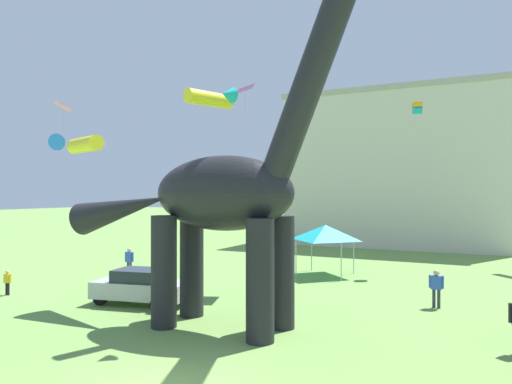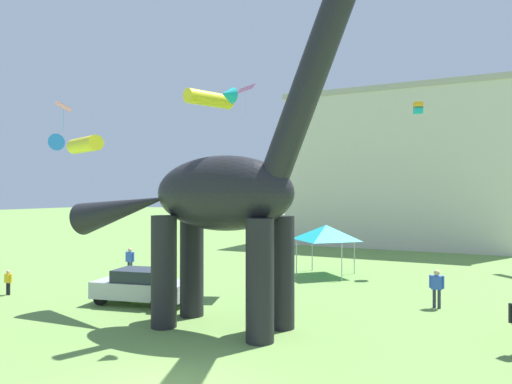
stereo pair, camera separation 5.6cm
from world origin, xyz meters
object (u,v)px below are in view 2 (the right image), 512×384
(kite_apex, at_px, (78,144))
(kite_high_left, at_px, (246,89))
(dinosaur_sculpture, at_px, (221,193))
(kite_mid_right, at_px, (213,98))
(person_far_spectator, at_px, (8,280))
(kite_drifting, at_px, (247,192))
(festival_canopy_tent, at_px, (326,233))
(kite_near_low, at_px, (63,107))
(parked_sedan_left, at_px, (142,286))
(person_near_flyer, at_px, (130,259))
(person_strolling_adult, at_px, (437,285))
(kite_far_right, at_px, (418,108))

(kite_apex, bearing_deg, kite_high_left, 99.52)
(dinosaur_sculpture, xyz_separation_m, kite_mid_right, (-0.19, -0.26, 3.45))
(person_far_spectator, bearing_deg, kite_drifting, -164.07)
(dinosaur_sculpture, height_order, festival_canopy_tent, dinosaur_sculpture)
(kite_high_left, xyz_separation_m, kite_near_low, (-6.06, -8.56, -1.99))
(parked_sedan_left, xyz_separation_m, person_far_spectator, (-7.05, -1.34, -0.08))
(person_far_spectator, height_order, person_near_flyer, person_near_flyer)
(person_strolling_adult, bearing_deg, kite_apex, 112.53)
(parked_sedan_left, bearing_deg, kite_near_low, 160.20)
(person_near_flyer, height_order, kite_drifting, kite_drifting)
(kite_far_right, bearing_deg, person_strolling_adult, -78.05)
(festival_canopy_tent, xyz_separation_m, kite_drifting, (-1.88, -6.58, 2.43))
(person_strolling_adult, distance_m, kite_far_right, 13.35)
(person_near_flyer, height_order, kite_mid_right, kite_mid_right)
(festival_canopy_tent, bearing_deg, kite_mid_right, -91.02)
(parked_sedan_left, bearing_deg, kite_mid_right, -31.87)
(festival_canopy_tent, xyz_separation_m, kite_apex, (-2.10, -16.92, 3.80))
(kite_mid_right, bearing_deg, festival_canopy_tent, 88.98)
(person_near_flyer, xyz_separation_m, kite_far_right, (15.17, 9.02, 9.21))
(kite_mid_right, bearing_deg, person_far_spectator, 177.87)
(person_far_spectator, bearing_deg, person_near_flyer, -115.15)
(dinosaur_sculpture, xyz_separation_m, person_near_flyer, (-10.41, 6.97, -3.91))
(kite_apex, height_order, kite_drifting, kite_apex)
(festival_canopy_tent, bearing_deg, kite_high_left, -165.42)
(kite_far_right, bearing_deg, kite_mid_right, -106.94)
(person_far_spectator, xyz_separation_m, kite_drifting, (10.14, 5.41, 4.25))
(parked_sedan_left, xyz_separation_m, kite_high_left, (0.23, 9.42, 10.51))
(dinosaur_sculpture, bearing_deg, kite_drifting, 102.49)
(festival_canopy_tent, bearing_deg, person_near_flyer, -153.56)
(dinosaur_sculpture, height_order, parked_sedan_left, dinosaur_sculpture)
(dinosaur_sculpture, height_order, kite_high_left, dinosaur_sculpture)
(dinosaur_sculpture, relative_size, kite_high_left, 7.48)
(parked_sedan_left, distance_m, kite_mid_right, 9.08)
(kite_near_low, bearing_deg, festival_canopy_tent, 42.21)
(parked_sedan_left, relative_size, kite_apex, 2.66)
(festival_canopy_tent, bearing_deg, kite_apex, -97.08)
(person_far_spectator, relative_size, kite_drifting, 0.57)
(festival_canopy_tent, distance_m, kite_mid_right, 13.72)
(kite_apex, bearing_deg, person_strolling_adult, 51.99)
(parked_sedan_left, xyz_separation_m, kite_near_low, (-5.83, 0.86, 8.51))
(dinosaur_sculpture, height_order, person_far_spectator, dinosaur_sculpture)
(person_near_flyer, distance_m, kite_apex, 15.35)
(dinosaur_sculpture, relative_size, person_near_flyer, 8.26)
(person_strolling_adult, bearing_deg, kite_far_right, -17.51)
(dinosaur_sculpture, relative_size, festival_canopy_tent, 4.30)
(person_far_spectator, bearing_deg, kite_apex, 141.39)
(person_near_flyer, xyz_separation_m, kite_drifting, (8.57, -1.38, 3.98))
(kite_far_right, bearing_deg, parked_sedan_left, -123.80)
(parked_sedan_left, relative_size, kite_far_right, 6.33)
(person_near_flyer, bearing_deg, festival_canopy_tent, -81.70)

